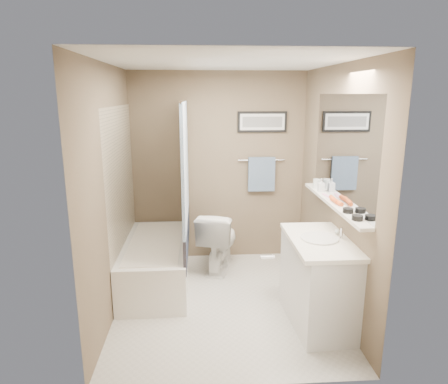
{
  "coord_description": "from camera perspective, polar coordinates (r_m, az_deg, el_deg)",
  "views": [
    {
      "loc": [
        -0.26,
        -3.78,
        2.12
      ],
      "look_at": [
        0.0,
        0.15,
        1.15
      ],
      "focal_mm": 32.0,
      "sensor_mm": 36.0,
      "label": 1
    }
  ],
  "objects": [
    {
      "name": "ground",
      "position": [
        4.34,
        0.13,
        -15.41
      ],
      "size": [
        2.5,
        2.5,
        0.0
      ],
      "primitive_type": "plane",
      "color": "beige",
      "rests_on": "ground"
    },
    {
      "name": "ceiling",
      "position": [
        3.79,
        0.15,
        17.78
      ],
      "size": [
        2.2,
        2.5,
        0.04
      ],
      "primitive_type": "cube",
      "color": "white",
      "rests_on": "wall_back"
    },
    {
      "name": "wall_back",
      "position": [
        5.1,
        -0.79,
        3.44
      ],
      "size": [
        2.2,
        0.04,
        2.4
      ],
      "primitive_type": "cube",
      "color": "brown",
      "rests_on": "ground"
    },
    {
      "name": "wall_front",
      "position": [
        2.72,
        1.91,
        -5.9
      ],
      "size": [
        2.2,
        0.04,
        2.4
      ],
      "primitive_type": "cube",
      "color": "brown",
      "rests_on": "ground"
    },
    {
      "name": "wall_left",
      "position": [
        3.97,
        -15.6,
        -0.06
      ],
      "size": [
        0.04,
        2.5,
        2.4
      ],
      "primitive_type": "cube",
      "color": "brown",
      "rests_on": "ground"
    },
    {
      "name": "wall_right",
      "position": [
        4.11,
        15.35,
        0.41
      ],
      "size": [
        0.04,
        2.5,
        2.4
      ],
      "primitive_type": "cube",
      "color": "brown",
      "rests_on": "ground"
    },
    {
      "name": "tile_surround",
      "position": [
        4.5,
        -14.32,
        -1.01
      ],
      "size": [
        0.02,
        1.55,
        2.0
      ],
      "primitive_type": "cube",
      "color": "#B8A78B",
      "rests_on": "wall_left"
    },
    {
      "name": "curtain_rod",
      "position": [
        4.28,
        -5.8,
        12.84
      ],
      "size": [
        0.02,
        1.55,
        0.02
      ],
      "primitive_type": "cylinder",
      "rotation": [
        1.57,
        0.0,
        0.0
      ],
      "color": "silver",
      "rests_on": "wall_left"
    },
    {
      "name": "curtain_upper",
      "position": [
        4.34,
        -5.6,
        4.23
      ],
      "size": [
        0.03,
        1.45,
        1.28
      ],
      "primitive_type": "cube",
      "color": "white",
      "rests_on": "curtain_rod"
    },
    {
      "name": "curtain_lower",
      "position": [
        4.55,
        -5.36,
        -6.02
      ],
      "size": [
        0.03,
        1.45,
        0.36
      ],
      "primitive_type": "cube",
      "color": "#222B40",
      "rests_on": "curtain_rod"
    },
    {
      "name": "mirror",
      "position": [
        3.9,
        16.58,
        5.92
      ],
      "size": [
        0.02,
        1.6,
        1.0
      ],
      "primitive_type": "cube",
      "color": "silver",
      "rests_on": "wall_right"
    },
    {
      "name": "shelf",
      "position": [
        3.98,
        15.33,
        -1.49
      ],
      "size": [
        0.12,
        1.6,
        0.03
      ],
      "primitive_type": "cube",
      "color": "silver",
      "rests_on": "wall_right"
    },
    {
      "name": "towel_bar",
      "position": [
        5.12,
        5.39,
        4.56
      ],
      "size": [
        0.6,
        0.02,
        0.02
      ],
      "primitive_type": "cylinder",
      "rotation": [
        0.0,
        1.57,
        0.0
      ],
      "color": "silver",
      "rests_on": "wall_back"
    },
    {
      "name": "towel",
      "position": [
        5.13,
        5.38,
        2.54
      ],
      "size": [
        0.34,
        0.05,
        0.44
      ],
      "primitive_type": "cube",
      "color": "#7F9CB9",
      "rests_on": "towel_bar"
    },
    {
      "name": "art_frame",
      "position": [
        5.08,
        5.48,
        9.94
      ],
      "size": [
        0.62,
        0.02,
        0.26
      ],
      "primitive_type": "cube",
      "color": "black",
      "rests_on": "wall_back"
    },
    {
      "name": "art_mat",
      "position": [
        5.07,
        5.51,
        9.93
      ],
      "size": [
        0.56,
        0.0,
        0.2
      ],
      "primitive_type": "cube",
      "color": "white",
      "rests_on": "art_frame"
    },
    {
      "name": "art_image",
      "position": [
        5.07,
        5.51,
        9.93
      ],
      "size": [
        0.5,
        0.0,
        0.13
      ],
      "primitive_type": "cube",
      "color": "#595959",
      "rests_on": "art_mat"
    },
    {
      "name": "door",
      "position": [
        2.88,
        12.99,
        -9.34
      ],
      "size": [
        0.8,
        0.02,
        2.0
      ],
      "primitive_type": "cube",
      "color": "silver",
      "rests_on": "wall_front"
    },
    {
      "name": "door_handle",
      "position": [
        2.86,
        6.25,
        -9.28
      ],
      "size": [
        0.1,
        0.02,
        0.02
      ],
      "primitive_type": "cylinder",
      "rotation": [
        0.0,
        1.57,
        0.0
      ],
      "color": "silver",
      "rests_on": "door"
    },
    {
      "name": "bathtub",
      "position": [
        4.67,
        -9.63,
        -9.97
      ],
      "size": [
        0.72,
        1.51,
        0.5
      ],
      "primitive_type": "cube",
      "rotation": [
        0.0,
        0.0,
        0.01
      ],
      "color": "white",
      "rests_on": "ground"
    },
    {
      "name": "tub_rim",
      "position": [
        4.58,
        -9.76,
        -7.1
      ],
      "size": [
        0.56,
        1.36,
        0.02
      ],
      "primitive_type": "cube",
      "color": "white",
      "rests_on": "bathtub"
    },
    {
      "name": "toilet",
      "position": [
        4.94,
        -0.79,
        -6.86
      ],
      "size": [
        0.6,
        0.82,
        0.75
      ],
      "primitive_type": "imported",
      "rotation": [
        0.0,
        0.0,
        2.87
      ],
      "color": "white",
      "rests_on": "ground"
    },
    {
      "name": "vanity",
      "position": [
        3.92,
        13.4,
        -12.58
      ],
      "size": [
        0.55,
        0.93,
        0.8
      ],
      "primitive_type": "cube",
      "rotation": [
        0.0,
        0.0,
        0.06
      ],
      "color": "silver",
      "rests_on": "ground"
    },
    {
      "name": "countertop",
      "position": [
        3.75,
        13.61,
        -6.83
      ],
      "size": [
        0.54,
        0.96,
        0.04
      ],
      "primitive_type": "cube",
      "color": "white",
      "rests_on": "vanity"
    },
    {
      "name": "sink_basin",
      "position": [
        3.74,
        13.48,
        -6.43
      ],
      "size": [
        0.34,
        0.34,
        0.01
      ],
      "primitive_type": "cylinder",
      "color": "silver",
      "rests_on": "countertop"
    },
    {
      "name": "faucet_spout",
      "position": [
        3.79,
        16.42,
        -5.68
      ],
      "size": [
        0.02,
        0.02,
        0.1
      ],
      "primitive_type": "cylinder",
      "color": "silver",
      "rests_on": "countertop"
    },
    {
      "name": "faucet_knob",
      "position": [
        3.88,
        15.91,
        -5.48
      ],
      "size": [
        0.05,
        0.05,
        0.05
      ],
      "primitive_type": "sphere",
      "color": "silver",
      "rests_on": "countertop"
    },
    {
      "name": "candle_bowl_near",
      "position": [
        3.44,
        18.51,
        -3.5
      ],
      "size": [
        0.09,
        0.09,
        0.04
      ],
      "primitive_type": "cylinder",
      "color": "black",
      "rests_on": "shelf"
    },
    {
      "name": "candle_bowl_far",
      "position": [
        3.63,
        17.3,
        -2.54
      ],
      "size": [
        0.09,
        0.09,
        0.04
      ],
      "primitive_type": "cylinder",
      "color": "black",
      "rests_on": "shelf"
    },
    {
      "name": "hair_brush_front",
      "position": [
        3.89,
        15.78,
        -1.31
      ],
      "size": [
        0.06,
        0.22,
        0.04
      ],
      "primitive_type": "cylinder",
      "rotation": [
        1.57,
        0.0,
        0.1
      ],
      "color": "#E25720",
      "rests_on": "shelf"
    },
    {
      "name": "hair_brush_back",
      "position": [
        3.96,
        15.45,
        -1.05
      ],
      "size": [
        0.05,
        0.22,
        0.04
      ],
      "primitive_type": "cylinder",
      "rotation": [
        1.57,
        0.0,
        -0.05
      ],
      "color": "#CE4D1D",
      "rests_on": "shelf"
    },
    {
      "name": "pink_comb",
      "position": [
        4.17,
        14.44,
        -0.49
      ],
      "size": [
        0.05,
        0.16,
        0.01
      ],
      "primitive_type": "cube",
      "rotation": [
        0.0,
        0.0,
        0.12
      ],
      "color": "pink",
      "rests_on": "shelf"
    },
    {
      "name": "glass_jar",
      "position": [
        4.48,
        13.11,
        1.17
      ],
      "size": [
        0.08,
        0.08,
        0.1
      ],
      "primitive_type": "cylinder",
      "color": "silver",
      "rests_on": "shelf"
    },
    {
      "name": "soap_bottle",
      "position": [
        4.33,
        13.71,
        0.97
      ],
      "size": [
        0.06,
        0.06,
        0.14
      ],
      "primitive_type": "imported",
      "rotation": [
        0.0,
        0.0,
        -0.0
      ],
      "color": "#999999",
      "rests_on": "shelf"
    }
  ]
}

